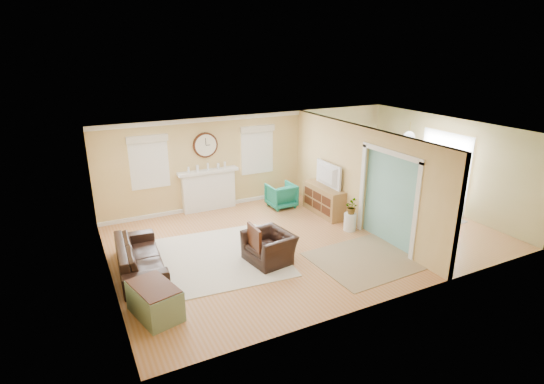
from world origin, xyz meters
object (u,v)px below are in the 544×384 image
at_px(sofa, 140,257).
at_px(dining_table, 398,201).
at_px(green_chair, 281,195).
at_px(credenza, 324,200).
at_px(eames_chair, 269,247).

xyz_separation_m(sofa, dining_table, (7.07, 0.17, -0.01)).
xyz_separation_m(green_chair, credenza, (0.81, -1.02, 0.06)).
bearing_deg(green_chair, credenza, 127.07).
relative_size(eames_chair, green_chair, 1.32).
distance_m(eames_chair, credenza, 3.14).
height_order(eames_chair, dining_table, eames_chair).
height_order(sofa, green_chair, green_chair).
distance_m(credenza, dining_table, 2.08).
distance_m(sofa, credenza, 5.24).
relative_size(sofa, credenza, 1.47).
bearing_deg(eames_chair, sofa, -116.33).
bearing_deg(dining_table, credenza, 52.42).
relative_size(eames_chair, credenza, 0.67).
xyz_separation_m(credenza, dining_table, (1.92, -0.80, -0.09)).
bearing_deg(sofa, eames_chair, -103.82).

